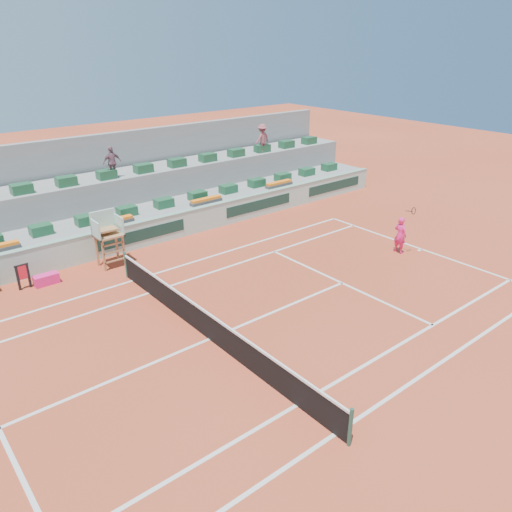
# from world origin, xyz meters

# --- Properties ---
(ground) EXTENTS (90.00, 90.00, 0.00)m
(ground) POSITION_xyz_m (0.00, 0.00, 0.00)
(ground) COLOR #A2381F
(ground) RESTS_ON ground
(seating_tier_lower) EXTENTS (36.00, 4.00, 1.20)m
(seating_tier_lower) POSITION_xyz_m (0.00, 10.70, 0.60)
(seating_tier_lower) COLOR gray
(seating_tier_lower) RESTS_ON ground
(seating_tier_upper) EXTENTS (36.00, 2.40, 2.60)m
(seating_tier_upper) POSITION_xyz_m (0.00, 12.30, 1.30)
(seating_tier_upper) COLOR gray
(seating_tier_upper) RESTS_ON ground
(stadium_back_wall) EXTENTS (36.00, 0.40, 4.40)m
(stadium_back_wall) POSITION_xyz_m (0.00, 13.90, 2.20)
(stadium_back_wall) COLOR gray
(stadium_back_wall) RESTS_ON ground
(player_bag) EXTENTS (0.94, 0.42, 0.42)m
(player_bag) POSITION_xyz_m (-2.77, 7.37, 0.21)
(player_bag) COLOR #F51F7A
(player_bag) RESTS_ON ground
(spectator_mid) EXTENTS (0.93, 0.39, 1.58)m
(spectator_mid) POSITION_xyz_m (2.32, 11.61, 3.39)
(spectator_mid) COLOR #7A515F
(spectator_mid) RESTS_ON seating_tier_upper
(spectator_right) EXTENTS (1.18, 0.78, 1.70)m
(spectator_right) POSITION_xyz_m (11.85, 11.54, 3.45)
(spectator_right) COLOR #90484D
(spectator_right) RESTS_ON seating_tier_upper
(court_lines) EXTENTS (23.89, 11.09, 0.01)m
(court_lines) POSITION_xyz_m (0.00, 0.00, 0.01)
(court_lines) COLOR silver
(court_lines) RESTS_ON ground
(tennis_net) EXTENTS (0.10, 11.97, 1.10)m
(tennis_net) POSITION_xyz_m (0.00, 0.00, 0.53)
(tennis_net) COLOR black
(tennis_net) RESTS_ON ground
(advertising_hoarding) EXTENTS (36.00, 0.34, 1.26)m
(advertising_hoarding) POSITION_xyz_m (0.02, 8.50, 0.63)
(advertising_hoarding) COLOR #A7D2C0
(advertising_hoarding) RESTS_ON ground
(umpire_chair) EXTENTS (1.10, 0.90, 2.40)m
(umpire_chair) POSITION_xyz_m (0.00, 7.50, 1.54)
(umpire_chair) COLOR #9D663B
(umpire_chair) RESTS_ON ground
(seat_row_lower) EXTENTS (32.90, 0.60, 0.44)m
(seat_row_lower) POSITION_xyz_m (0.00, 9.80, 1.42)
(seat_row_lower) COLOR #1A4E2D
(seat_row_lower) RESTS_ON seating_tier_lower
(seat_row_upper) EXTENTS (32.90, 0.60, 0.44)m
(seat_row_upper) POSITION_xyz_m (0.00, 11.70, 2.82)
(seat_row_upper) COLOR #1A4E2D
(seat_row_upper) RESTS_ON seating_tier_upper
(flower_planters) EXTENTS (26.80, 0.36, 0.28)m
(flower_planters) POSITION_xyz_m (-1.50, 9.00, 1.33)
(flower_planters) COLOR #454545
(flower_planters) RESTS_ON seating_tier_lower
(towel_rack) EXTENTS (0.52, 0.09, 1.03)m
(towel_rack) POSITION_xyz_m (-3.54, 7.51, 0.60)
(towel_rack) COLOR black
(towel_rack) RESTS_ON ground
(tennis_player) EXTENTS (0.41, 0.87, 2.28)m
(tennis_player) POSITION_xyz_m (10.75, 0.49, 0.85)
(tennis_player) COLOR #F51F7A
(tennis_player) RESTS_ON ground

